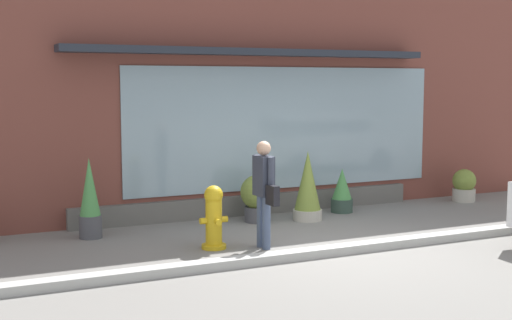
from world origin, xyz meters
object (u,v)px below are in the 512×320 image
at_px(potted_plant_by_entrance, 308,187).
at_px(potted_plant_window_left, 258,197).
at_px(potted_plant_window_right, 464,185).
at_px(fire_hydrant, 214,217).
at_px(potted_plant_near_hydrant, 90,200).
at_px(pedestrian_with_handbag, 264,187).
at_px(potted_plant_window_center, 342,191).

bearing_deg(potted_plant_by_entrance, potted_plant_window_left, 164.08).
bearing_deg(potted_plant_by_entrance, potted_plant_window_right, 4.87).
height_order(fire_hydrant, potted_plant_near_hydrant, potted_plant_near_hydrant).
bearing_deg(potted_plant_window_right, potted_plant_near_hydrant, -179.13).
bearing_deg(pedestrian_with_handbag, potted_plant_window_left, 155.13).
height_order(pedestrian_with_handbag, potted_plant_near_hydrant, pedestrian_with_handbag).
bearing_deg(pedestrian_with_handbag, potted_plant_by_entrance, 131.68).
xyz_separation_m(potted_plant_near_hydrant, potted_plant_window_left, (2.86, 0.03, -0.16)).
relative_size(fire_hydrant, potted_plant_by_entrance, 0.76).
relative_size(fire_hydrant, pedestrian_with_handbag, 0.59).
bearing_deg(potted_plant_window_left, fire_hydrant, -133.47).
xyz_separation_m(fire_hydrant, potted_plant_by_entrance, (2.24, 1.23, 0.12)).
height_order(potted_plant_window_center, potted_plant_window_right, potted_plant_window_center).
distance_m(pedestrian_with_handbag, potted_plant_by_entrance, 2.22).
bearing_deg(potted_plant_window_center, potted_plant_window_left, -175.84).
bearing_deg(potted_plant_by_entrance, fire_hydrant, -151.30).
height_order(potted_plant_window_right, potted_plant_window_left, potted_plant_window_left).
relative_size(fire_hydrant, potted_plant_near_hydrant, 0.74).
bearing_deg(pedestrian_with_handbag, potted_plant_window_right, 106.59).
distance_m(potted_plant_window_center, potted_plant_window_right, 2.87).
relative_size(potted_plant_window_center, potted_plant_window_left, 1.00).
distance_m(pedestrian_with_handbag, potted_plant_near_hydrant, 2.77).
bearing_deg(pedestrian_with_handbag, potted_plant_window_center, 124.67).
height_order(pedestrian_with_handbag, potted_plant_window_left, pedestrian_with_handbag).
xyz_separation_m(potted_plant_near_hydrant, potted_plant_by_entrance, (3.71, -0.21, -0.01)).
distance_m(fire_hydrant, potted_plant_window_center, 3.56).
distance_m(fire_hydrant, potted_plant_window_left, 2.02).
relative_size(pedestrian_with_handbag, potted_plant_by_entrance, 1.29).
xyz_separation_m(fire_hydrant, potted_plant_window_right, (6.04, 1.55, -0.14)).
bearing_deg(potted_plant_window_right, potted_plant_window_center, 179.05).
distance_m(potted_plant_window_left, potted_plant_by_entrance, 0.89).
bearing_deg(potted_plant_near_hydrant, fire_hydrant, -44.29).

